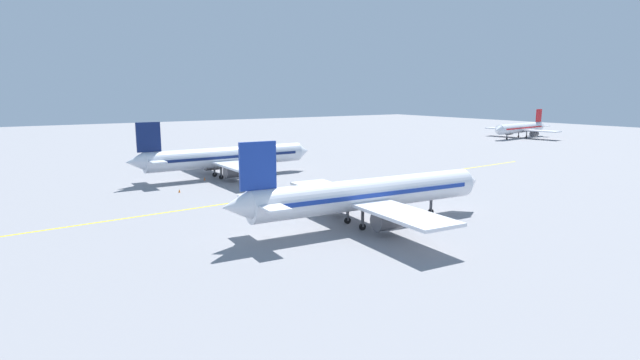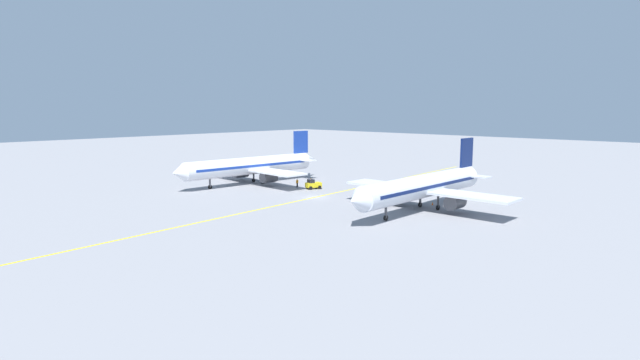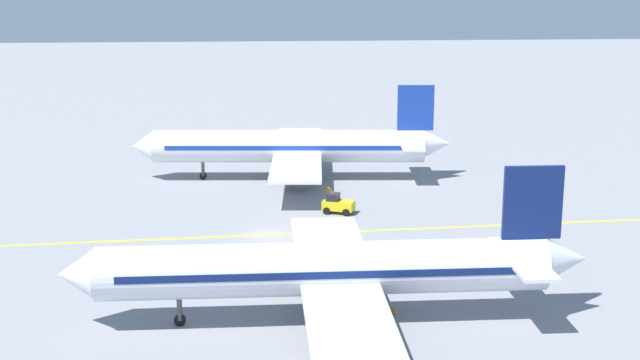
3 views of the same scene
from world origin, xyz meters
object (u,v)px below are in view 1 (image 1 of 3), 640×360
Objects in this scene: baggage_tug_white at (281,200)px; airplane_adjacent_stand at (366,195)px; traffic_cone_near_nose at (205,179)px; traffic_cone_mid_apron at (179,191)px; ground_crew_worker at (299,205)px; airplane_distant_taxiing at (521,128)px; airplane_at_gate at (225,157)px.

airplane_adjacent_stand is at bearing 14.81° from baggage_tug_white.
baggage_tug_white is 25.65m from traffic_cone_near_nose.
ground_crew_worker is at bearing 23.66° from traffic_cone_mid_apron.
airplane_distant_taxiing reaches higher than baggage_tug_white.
ground_crew_worker is at bearing 8.80° from baggage_tug_white.
airplane_at_gate is 40.74m from airplane_adjacent_stand.
airplane_at_gate is 64.39× the size of traffic_cone_near_nose.
ground_crew_worker is at bearing 4.05° from traffic_cone_near_nose.
airplane_at_gate is at bearing -80.38° from airplane_distant_taxiing.
traffic_cone_near_nose is at bearing 139.03° from traffic_cone_mid_apron.
baggage_tug_white is (26.65, -3.00, -2.81)m from airplane_at_gate.
ground_crew_worker is (3.81, 0.59, 0.01)m from baggage_tug_white.
baggage_tug_white is at bearing -6.43° from airplane_at_gate.
baggage_tug_white is at bearing 26.58° from traffic_cone_mid_apron.
airplane_distant_taxiing is (-60.39, 115.20, -0.37)m from airplane_adjacent_stand.
airplane_adjacent_stand reaches higher than traffic_cone_near_nose.
airplane_distant_taxiing reaches higher than traffic_cone_near_nose.
airplane_distant_taxiing is (-19.66, 115.93, -0.37)m from airplane_at_gate.
baggage_tug_white is 6.07× the size of traffic_cone_near_nose.
airplane_at_gate is at bearing 128.58° from traffic_cone_mid_apron.
airplane_distant_taxiing is 127.65m from baggage_tug_white.
traffic_cone_mid_apron is (-31.42, -12.40, -3.43)m from airplane_adjacent_stand.
airplane_adjacent_stand is 40.18m from traffic_cone_near_nose.
airplane_adjacent_stand is at bearing 16.97° from ground_crew_worker.
ground_crew_worker is at bearing -163.03° from airplane_adjacent_stand.
traffic_cone_mid_apron is at bearing -51.42° from airplane_at_gate.
airplane_adjacent_stand is at bearing 21.53° from traffic_cone_mid_apron.
airplane_at_gate is 64.39× the size of traffic_cone_mid_apron.
airplane_at_gate is 117.58m from airplane_distant_taxiing.
airplane_at_gate is 1.11× the size of airplane_distant_taxiing.
airplane_at_gate is at bearing 103.06° from traffic_cone_near_nose.
ground_crew_worker is at bearing -67.05° from airplane_distant_taxiing.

